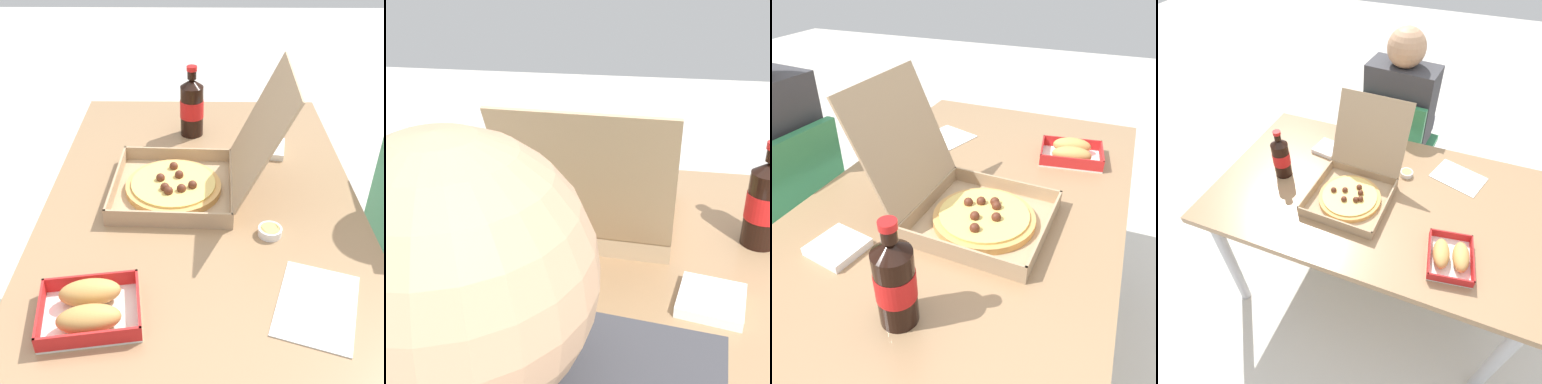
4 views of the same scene
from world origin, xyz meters
TOP-DOWN VIEW (x-y plane):
  - dining_table at (0.00, 0.00)m, footprint 1.35×0.81m
  - pizza_box_open at (-0.09, -0.03)m, footprint 0.33×0.45m
  - bread_side_box at (0.33, -0.22)m, footprint 0.18×0.21m
  - cola_bottle at (-0.42, -0.03)m, footprint 0.07×0.07m
  - napkin_pile at (-0.32, 0.19)m, footprint 0.13×0.13m
  - dipping_sauce_cup at (0.08, 0.16)m, footprint 0.06×0.06m

SIDE VIEW (x-z plane):
  - dining_table at x=0.00m, z-range 0.28..0.98m
  - napkin_pile at x=-0.32m, z-range 0.70..0.72m
  - dipping_sauce_cup at x=0.08m, z-range 0.71..0.73m
  - bread_side_box at x=0.33m, z-range 0.70..0.76m
  - pizza_box_open at x=-0.09m, z-range 0.59..0.92m
  - cola_bottle at x=-0.42m, z-range 0.69..0.91m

